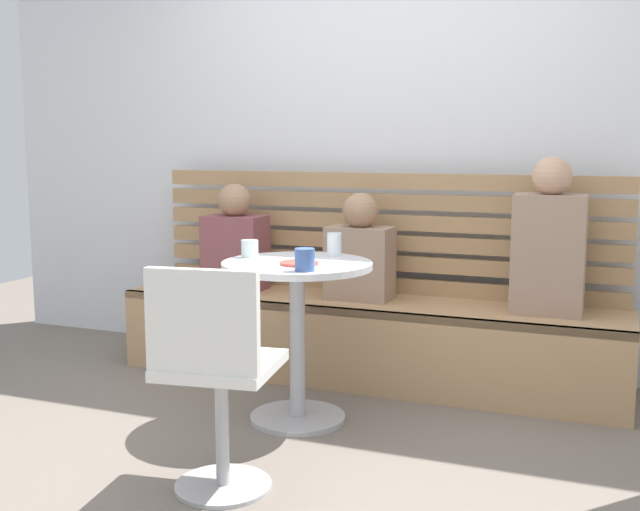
{
  "coord_description": "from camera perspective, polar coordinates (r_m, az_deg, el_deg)",
  "views": [
    {
      "loc": [
        1.25,
        -2.62,
        1.26
      ],
      "look_at": [
        -0.05,
        0.66,
        0.75
      ],
      "focal_mm": 43.05,
      "sensor_mm": 36.0,
      "label": 1
    }
  ],
  "objects": [
    {
      "name": "ground",
      "position": [
        3.17,
        -3.73,
        -15.26
      ],
      "size": [
        8.0,
        8.0,
        0.0
      ],
      "primitive_type": "plane",
      "color": "#70665B"
    },
    {
      "name": "back_wall",
      "position": [
        4.44,
        5.33,
        10.66
      ],
      "size": [
        5.2,
        0.1,
        2.9
      ],
      "primitive_type": "cube",
      "color": "silver",
      "rests_on": "ground"
    },
    {
      "name": "booth_bench",
      "position": [
        4.15,
        3.37,
        -6.27
      ],
      "size": [
        2.7,
        0.52,
        0.44
      ],
      "color": "tan",
      "rests_on": "ground"
    },
    {
      "name": "booth_backrest",
      "position": [
        4.27,
        4.45,
        1.74
      ],
      "size": [
        2.65,
        0.04,
        0.67
      ],
      "color": "#A68157",
      "rests_on": "booth_bench"
    },
    {
      "name": "cafe_table",
      "position": [
        3.48,
        -1.7,
        -4.08
      ],
      "size": [
        0.68,
        0.68,
        0.74
      ],
      "color": "#ADADB2",
      "rests_on": "ground"
    },
    {
      "name": "white_chair",
      "position": [
        2.77,
        -7.84,
        -8.54
      ],
      "size": [
        0.45,
        0.45,
        0.85
      ],
      "color": "#ADADB2",
      "rests_on": "ground"
    },
    {
      "name": "person_adult",
      "position": [
        3.88,
        16.67,
        0.84
      ],
      "size": [
        0.34,
        0.22,
        0.77
      ],
      "color": "#9E7F6B",
      "rests_on": "booth_bench"
    },
    {
      "name": "person_child_left",
      "position": [
        4.38,
        -6.32,
        0.9
      ],
      "size": [
        0.34,
        0.22,
        0.6
      ],
      "color": "brown",
      "rests_on": "booth_bench"
    },
    {
      "name": "person_child_middle",
      "position": [
        4.08,
        2.99,
        0.18
      ],
      "size": [
        0.34,
        0.22,
        0.57
      ],
      "color": "#9E7F6B",
      "rests_on": "booth_bench"
    },
    {
      "name": "cup_glass_short",
      "position": [
        3.59,
        -5.24,
        0.52
      ],
      "size": [
        0.08,
        0.08,
        0.08
      ],
      "primitive_type": "cylinder",
      "color": "silver",
      "rests_on": "cafe_table"
    },
    {
      "name": "cup_mug_blue",
      "position": [
        3.18,
        -1.15,
        -0.32
      ],
      "size": [
        0.08,
        0.08,
        0.09
      ],
      "primitive_type": "cylinder",
      "color": "#3D5B9E",
      "rests_on": "cafe_table"
    },
    {
      "name": "cup_water_clear",
      "position": [
        3.61,
        1.06,
        0.84
      ],
      "size": [
        0.07,
        0.07,
        0.11
      ],
      "primitive_type": "cylinder",
      "color": "white",
      "rests_on": "cafe_table"
    },
    {
      "name": "plate_small",
      "position": [
        3.36,
        -1.55,
        -0.58
      ],
      "size": [
        0.17,
        0.17,
        0.01
      ],
      "primitive_type": "cylinder",
      "color": "#DB4C42",
      "rests_on": "cafe_table"
    }
  ]
}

